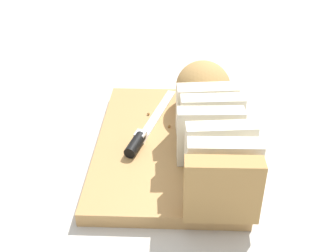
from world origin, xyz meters
The scene contains 7 objects.
ground_plane centered at (0.00, 0.00, 0.00)m, with size 3.00×3.00×0.00m, color beige.
cutting_board centered at (0.00, 0.00, 0.01)m, with size 0.37×0.26×0.02m, color tan.
bread_loaf centered at (-0.01, 0.07, 0.07)m, with size 0.37×0.14×0.10m.
bread_knife centered at (0.00, -0.05, 0.03)m, with size 0.23×0.08×0.02m.
crumb_near_knife centered at (-0.01, -0.06, 0.03)m, with size 0.00×0.00×0.00m, color #A8753D.
crumb_near_loaf centered at (-0.04, 0.00, 0.03)m, with size 0.01×0.01×0.01m, color #A8753D.
crumb_stray_left centered at (-0.08, -0.04, 0.03)m, with size 0.01×0.01×0.01m, color #A8753D.
Camera 1 is at (0.57, 0.03, 0.45)m, focal length 41.82 mm.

